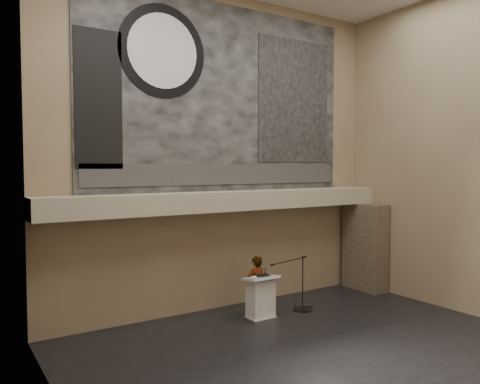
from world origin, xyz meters
TOP-DOWN VIEW (x-y plane):
  - floor at (0.00, 0.00)m, footprint 10.00×10.00m
  - wall_back at (0.00, 4.00)m, footprint 10.00×0.02m
  - wall_left at (-5.00, 0.00)m, footprint 0.02×8.00m
  - wall_right at (5.00, 0.00)m, footprint 0.02×8.00m
  - soffit at (0.00, 3.60)m, footprint 10.00×0.80m
  - sprinkler_left at (-1.60, 3.55)m, footprint 0.04×0.04m
  - sprinkler_right at (1.90, 3.55)m, footprint 0.04×0.04m
  - banner at (0.00, 3.97)m, footprint 8.00×0.05m
  - banner_text_strip at (0.00, 3.93)m, footprint 7.76×0.02m
  - banner_clock_rim at (-1.80, 3.93)m, footprint 2.30×0.02m
  - banner_clock_face at (-1.80, 3.91)m, footprint 1.84×0.02m
  - banner_building_print at (2.40, 3.93)m, footprint 2.60×0.02m
  - banner_brick_print at (-3.40, 3.93)m, footprint 1.10×0.02m
  - stone_pier at (4.65, 3.15)m, footprint 0.60×1.40m
  - lectern at (0.18, 2.52)m, footprint 0.81×0.59m
  - binder at (0.24, 2.53)m, footprint 0.39×0.34m
  - papers at (0.05, 2.52)m, footprint 0.22×0.28m
  - speaker_person at (0.30, 2.90)m, footprint 0.58×0.39m
  - mic_stand at (1.55, 2.56)m, footprint 1.59×0.61m

SIDE VIEW (x-z plane):
  - floor at x=0.00m, z-range 0.00..0.00m
  - mic_stand at x=1.55m, z-range -0.50..0.96m
  - lectern at x=0.18m, z-range -0.02..1.12m
  - speaker_person at x=0.30m, z-range 0.00..1.55m
  - papers at x=0.05m, z-range 1.10..1.10m
  - binder at x=0.24m, z-range 1.10..1.14m
  - stone_pier at x=4.65m, z-range 0.00..2.70m
  - sprinkler_left at x=-1.60m, z-range 2.64..2.70m
  - sprinkler_right at x=1.90m, z-range 2.64..2.70m
  - soffit at x=0.00m, z-range 2.70..3.20m
  - banner_text_strip at x=0.00m, z-range 3.38..3.93m
  - wall_back at x=0.00m, z-range 0.00..8.50m
  - wall_left at x=-5.00m, z-range 0.00..8.50m
  - wall_right at x=5.00m, z-range 0.00..8.50m
  - banner_brick_print at x=-3.40m, z-range 3.80..7.00m
  - banner at x=0.00m, z-range 3.20..8.20m
  - banner_building_print at x=2.40m, z-range 4.00..7.60m
  - banner_clock_rim at x=-1.80m, z-range 5.55..7.85m
  - banner_clock_face at x=-1.80m, z-range 5.78..7.62m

